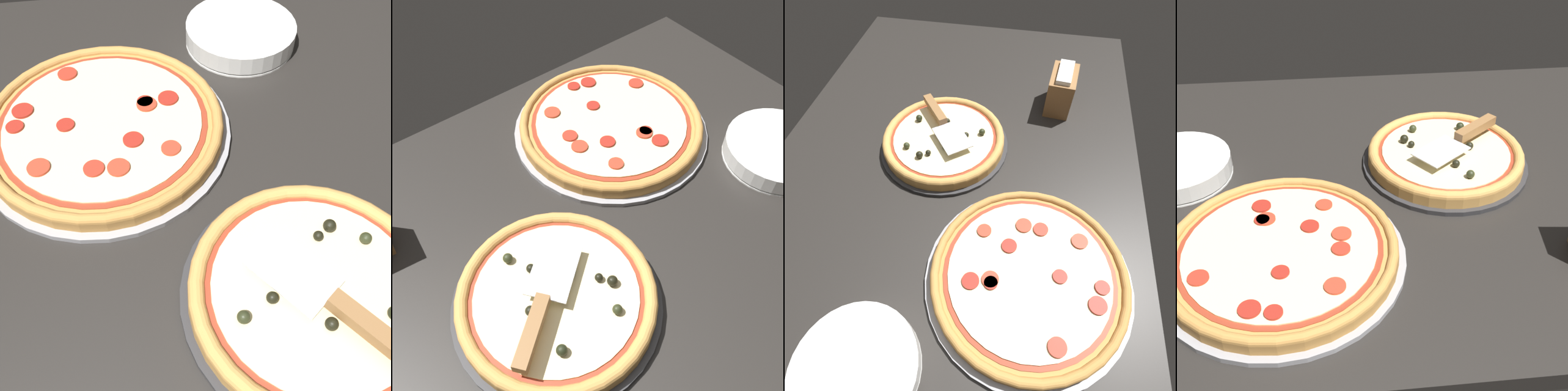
{
  "view_description": "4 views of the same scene",
  "coord_description": "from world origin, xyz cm",
  "views": [
    {
      "loc": [
        -27.36,
        14.79,
        57.04
      ],
      "look_at": [
        11.1,
        9.3,
        3.0
      ],
      "focal_mm": 42.0,
      "sensor_mm": 36.0,
      "label": 1
    },
    {
      "loc": [
        -22.38,
        -32.83,
        70.46
      ],
      "look_at": [
        11.1,
        9.3,
        3.0
      ],
      "focal_mm": 42.0,
      "sensor_mm": 36.0,
      "label": 2
    },
    {
      "loc": [
        50.71,
        16.48,
        62.09
      ],
      "look_at": [
        11.1,
        9.3,
        3.0
      ],
      "focal_mm": 28.0,
      "sensor_mm": 36.0,
      "label": 3
    },
    {
      "loc": [
        19.33,
        90.15,
        65.71
      ],
      "look_at": [
        11.1,
        9.3,
        3.0
      ],
      "focal_mm": 50.0,
      "sensor_mm": 36.0,
      "label": 4
    }
  ],
  "objects": [
    {
      "name": "ground_plane",
      "position": [
        0.0,
        0.0,
        -1.8
      ],
      "size": [
        142.34,
        97.26,
        3.6
      ],
      "primitive_type": "cube",
      "color": "black"
    },
    {
      "name": "pizza_front",
      "position": [
        -5.64,
        -3.71,
        2.69
      ],
      "size": [
        32.62,
        32.62,
        4.35
      ],
      "color": "#C68E47",
      "rests_on": "pizza_pan_front"
    },
    {
      "name": "serving_spatula",
      "position": [
        -10.39,
        -5.81,
        6.12
      ],
      "size": [
        20.3,
        17.16,
        2.0
      ],
      "color": "silver",
      "rests_on": "pizza_front"
    },
    {
      "name": "pizza_pan_front",
      "position": [
        -5.65,
        -3.7,
        0.5
      ],
      "size": [
        34.7,
        34.7,
        1.0
      ],
      "primitive_type": "cylinder",
      "color": "#2D2D30",
      "rests_on": "ground_plane"
    },
    {
      "name": "pizza_back",
      "position": [
        27.85,
        22.3,
        2.52
      ],
      "size": [
        39.75,
        39.75,
        2.87
      ],
      "color": "#B77F3D",
      "rests_on": "pizza_pan_back"
    },
    {
      "name": "pizza_pan_back",
      "position": [
        27.86,
        22.3,
        0.5
      ],
      "size": [
        42.29,
        42.29,
        1.0
      ],
      "primitive_type": "cylinder",
      "color": "#939399",
      "rests_on": "ground_plane"
    },
    {
      "name": "plate_stack",
      "position": [
        49.76,
        -5.21,
        2.1
      ],
      "size": [
        21.68,
        21.68,
        4.2
      ],
      "color": "white",
      "rests_on": "ground_plane"
    },
    {
      "name": "napkin_holder",
      "position": [
        -28.31,
        26.32,
        5.7
      ],
      "size": [
        13.06,
        8.47,
        12.01
      ],
      "color": "olive",
      "rests_on": "ground_plane"
    }
  ]
}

